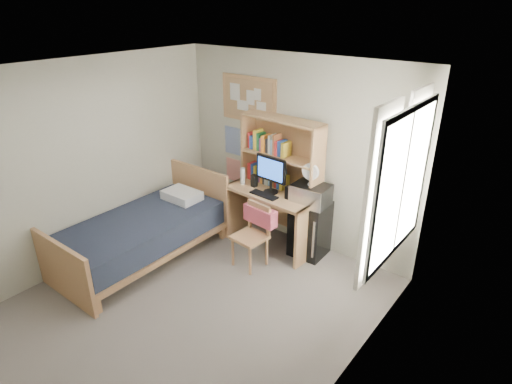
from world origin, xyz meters
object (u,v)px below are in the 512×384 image
Objects in this scene: bed at (142,238)px; desk_fan at (312,175)px; monitor at (271,175)px; microwave at (311,194)px; bulletin_board at (249,99)px; desk_chair at (250,237)px; speaker_right at (288,193)px; mini_fridge at (310,229)px; speaker_left at (254,181)px; desk at (273,218)px.

desk_fan is at bearing 40.41° from bed.
microwave is at bearing 16.61° from monitor.
desk_fan is at bearing -12.04° from bulletin_board.
desk_chair is 0.87m from monitor.
mini_fridge is at bearing 36.92° from speaker_right.
mini_fridge is 1.51× the size of monitor.
speaker_left is at bearing -174.06° from mini_fridge.
desk_chair is 0.39× the size of bed.
monitor is (-0.00, -0.06, 0.66)m from desk.
speaker_right is at bearing -149.36° from mini_fridge.
desk_chair is at bearing -78.33° from desk.
bulletin_board reaches higher than desk.
desk is (0.69, -0.33, -1.51)m from bulletin_board.
desk is 0.58m from speaker_left.
speaker_right is at bearing 0.00° from speaker_left.
desk_chair reaches higher than mini_fridge.
microwave is (1.70, 1.45, 0.60)m from bed.
microwave reaches higher than speaker_left.
bed is (-1.15, -1.38, -0.11)m from desk.
mini_fridge is at bearing 18.58° from monitor.
speaker_right is (0.21, 0.55, 0.48)m from desk_chair.
desk is 2.58× the size of monitor.
desk_fan is at bearing 10.89° from speaker_left.
speaker_right is 0.40m from desk_fan.
monitor is at bearing -169.67° from microwave.
desk_fan reaches higher than desk_chair.
bed is 12.37× the size of speaker_left.
bed is at bearing -127.14° from monitor.
desk_chair is at bearing -51.22° from bulletin_board.
microwave reaches higher than bed.
speaker_right reaches higher than desk_chair.
mini_fridge is at bearing 90.00° from microwave.
desk_chair is 1.67× the size of monitor.
bed is 4.27× the size of monitor.
mini_fridge is at bearing 62.55° from desk_chair.
bed is 7.93× the size of desk_fan.
desk_chair is 4.87× the size of speaker_right.
bulletin_board reaches higher than desk_fan.
desk_chair is 3.10× the size of desk_fan.
speaker_right is at bearing -152.71° from microwave.
bulletin_board is 1.94m from desk_chair.
desk is 1.80m from bed.
bulletin_board is at bearing 154.00° from monitor.
mini_fridge is 0.89m from monitor.
mini_fridge is 1.65× the size of microwave.
mini_fridge is 0.79m from desk_fan.
microwave is 1.70× the size of desk_fan.
microwave is (0.55, 0.07, 0.49)m from desk.
desk_chair is at bearing -125.16° from mini_fridge.
monitor is at bearing 0.00° from speaker_left.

